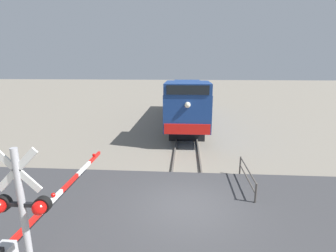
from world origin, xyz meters
TOP-DOWN VIEW (x-y plane):
  - ground_plane at (0.00, 0.00)m, footprint 160.00×160.00m
  - rail_track_left at (-0.72, 0.00)m, footprint 0.08×80.00m
  - rail_track_right at (0.72, 0.00)m, footprint 0.08×80.00m
  - road_surface at (0.00, 0.00)m, footprint 36.00×5.96m
  - locomotive at (0.00, 14.28)m, footprint 2.95×16.32m
  - crossing_signal at (-3.38, -4.00)m, footprint 1.18×0.33m
  - crossing_gate at (-4.18, -2.66)m, footprint 0.36×6.98m
  - guard_railing at (2.55, 1.82)m, footprint 0.08×2.86m

SIDE VIEW (x-z plane):
  - ground_plane at x=0.00m, z-range 0.00..0.00m
  - rail_track_left at x=-0.72m, z-range 0.00..0.15m
  - rail_track_right at x=0.72m, z-range 0.00..0.15m
  - road_surface at x=0.00m, z-range 0.00..0.17m
  - guard_railing at x=2.55m, z-range 0.15..1.10m
  - crossing_gate at x=-4.18m, z-range 0.18..1.53m
  - locomotive at x=0.00m, z-range 0.05..4.15m
  - crossing_signal at x=-3.38m, z-range 0.41..4.12m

